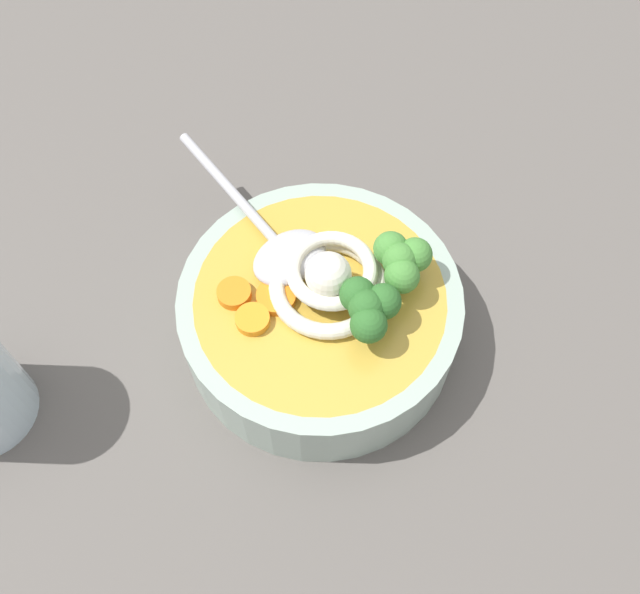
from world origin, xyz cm
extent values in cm
cube|color=#5B5651|center=(0.00, 0.00, 1.43)|extent=(108.66, 108.66, 2.86)
cylinder|color=#9EB2A3|center=(0.55, 0.79, 5.80)|extent=(21.38, 21.38, 5.87)
cylinder|color=gold|center=(0.55, 0.79, 6.03)|extent=(18.82, 18.82, 5.40)
torus|color=silver|center=(0.81, -0.20, 9.34)|extent=(8.77, 8.77, 1.21)
torus|color=silver|center=(1.38, -0.58, 10.31)|extent=(9.40, 9.40, 1.09)
sphere|color=silver|center=(0.81, -0.20, 10.91)|extent=(3.40, 3.40, 3.40)
ellipsoid|color=#B7B7BC|center=(4.22, 1.49, 9.53)|extent=(5.44, 6.72, 1.60)
cylinder|color=#B7B7BC|center=(11.59, 2.90, 9.53)|extent=(14.89, 3.59, 0.80)
cylinder|color=#7A9E60|center=(-0.66, -4.99, 9.44)|extent=(1.31, 1.31, 1.40)
sphere|color=#478938|center=(-0.66, -4.99, 11.43)|extent=(2.58, 2.58, 2.58)
sphere|color=#478938|center=(0.63, -4.99, 11.19)|extent=(2.58, 2.58, 2.58)
sphere|color=#478938|center=(-1.83, -4.53, 11.31)|extent=(2.58, 2.58, 2.58)
sphere|color=#478938|center=(-0.66, -6.28, 11.24)|extent=(2.58, 2.58, 2.58)
cylinder|color=#7A9E60|center=(-3.04, -1.01, 9.44)|extent=(1.33, 1.33, 1.42)
sphere|color=#2D6628|center=(-3.04, -1.01, 11.46)|extent=(2.61, 2.61, 2.61)
sphere|color=#2D6628|center=(-1.74, -1.01, 11.22)|extent=(2.61, 2.61, 2.61)
sphere|color=#2D6628|center=(-4.23, -0.54, 11.34)|extent=(2.61, 2.61, 2.61)
sphere|color=#2D6628|center=(-3.04, -2.32, 11.27)|extent=(2.61, 2.61, 2.61)
cylinder|color=orange|center=(0.88, 6.07, 9.09)|extent=(2.51, 2.51, 0.71)
cylinder|color=orange|center=(1.82, 3.76, 9.08)|extent=(2.95, 2.95, 0.70)
cylinder|color=orange|center=(3.46, 6.40, 9.12)|extent=(2.54, 2.54, 0.77)
camera|label=1|loc=(-23.02, 12.55, 54.69)|focal=40.28mm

